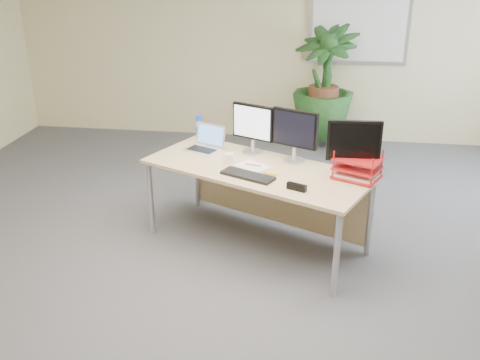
# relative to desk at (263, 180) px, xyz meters

# --- Properties ---
(floor) EXTENTS (8.00, 8.00, 0.00)m
(floor) POSITION_rel_desk_xyz_m (-0.26, -1.00, -0.59)
(floor) COLOR #4D4D52
(floor) RESTS_ON ground
(back_wall) EXTENTS (7.00, 0.04, 2.70)m
(back_wall) POSITION_rel_desk_xyz_m (-0.26, 3.00, 0.76)
(back_wall) COLOR beige
(back_wall) RESTS_ON floor
(whiteboard) EXTENTS (1.30, 0.04, 0.95)m
(whiteboard) POSITION_rel_desk_xyz_m (0.94, 2.97, 0.96)
(whiteboard) COLOR #B6B5BA
(whiteboard) RESTS_ON back_wall
(desk) EXTENTS (2.12, 1.56, 0.75)m
(desk) POSITION_rel_desk_xyz_m (0.00, 0.00, 0.00)
(desk) COLOR tan
(desk) RESTS_ON floor
(floor_plant) EXTENTS (1.12, 1.12, 1.50)m
(floor_plant) POSITION_rel_desk_xyz_m (0.53, 2.70, 0.16)
(floor_plant) COLOR #153A15
(floor_plant) RESTS_ON floor
(monitor_left) EXTENTS (0.39, 0.21, 0.46)m
(monitor_left) POSITION_rel_desk_xyz_m (-0.12, 0.25, 0.42)
(monitor_left) COLOR #B6B6BB
(monitor_left) RESTS_ON desk
(monitor_right) EXTENTS (0.40, 0.21, 0.47)m
(monitor_right) POSITION_rel_desk_xyz_m (0.26, 0.08, 0.43)
(monitor_right) COLOR #B6B6BB
(monitor_right) RESTS_ON desk
(monitor_dark) EXTENTS (0.44, 0.20, 0.48)m
(monitor_dark) POSITION_rel_desk_xyz_m (0.75, -0.20, 0.44)
(monitor_dark) COLOR #B6B6BB
(monitor_dark) RESTS_ON desk
(laptop) EXTENTS (0.40, 0.38, 0.22)m
(laptop) POSITION_rel_desk_xyz_m (-0.57, 0.29, 0.22)
(laptop) COLOR white
(laptop) RESTS_ON desk
(keyboard) EXTENTS (0.48, 0.33, 0.03)m
(keyboard) POSITION_rel_desk_xyz_m (-0.10, -0.32, 0.17)
(keyboard) COLOR black
(keyboard) RESTS_ON desk
(coffee_mug) EXTENTS (0.11, 0.08, 0.09)m
(coffee_mug) POSITION_rel_desk_xyz_m (-0.30, -0.03, 0.20)
(coffee_mug) COLOR white
(coffee_mug) RESTS_ON desk
(spiral_notebook) EXTENTS (0.34, 0.32, 0.01)m
(spiral_notebook) POSITION_rel_desk_xyz_m (-0.08, -0.10, 0.16)
(spiral_notebook) COLOR silver
(spiral_notebook) RESTS_ON desk
(orange_pen) EXTENTS (0.14, 0.03, 0.01)m
(orange_pen) POSITION_rel_desk_xyz_m (-0.08, -0.09, 0.18)
(orange_pen) COLOR #DB4D18
(orange_pen) RESTS_ON spiral_notebook
(yellow_highlighter) EXTENTS (0.13, 0.07, 0.02)m
(yellow_highlighter) POSITION_rel_desk_xyz_m (0.09, -0.24, 0.17)
(yellow_highlighter) COLOR yellow
(yellow_highlighter) RESTS_ON desk
(water_bottle) EXTENTS (0.07, 0.07, 0.26)m
(water_bottle) POSITION_rel_desk_xyz_m (-0.68, 0.53, 0.28)
(water_bottle) COLOR #AFC3CD
(water_bottle) RESTS_ON desk
(letter_tray) EXTENTS (0.44, 0.39, 0.17)m
(letter_tray) POSITION_rel_desk_xyz_m (0.79, -0.22, 0.23)
(letter_tray) COLOR red
(letter_tray) RESTS_ON desk
(stapler) EXTENTS (0.16, 0.10, 0.05)m
(stapler) POSITION_rel_desk_xyz_m (0.32, -0.53, 0.18)
(stapler) COLOR black
(stapler) RESTS_ON desk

